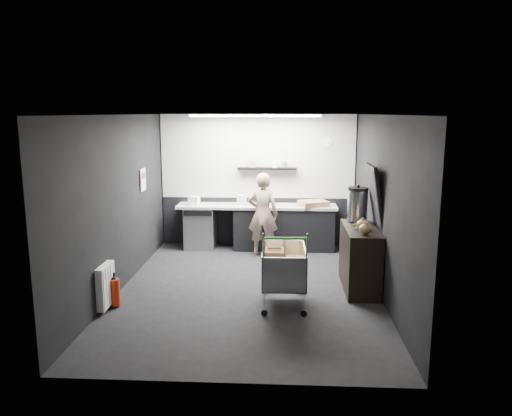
{
  "coord_description": "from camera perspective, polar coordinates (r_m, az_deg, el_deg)",
  "views": [
    {
      "loc": [
        0.53,
        -7.42,
        2.73
      ],
      "look_at": [
        0.1,
        0.4,
        1.23
      ],
      "focal_mm": 35.0,
      "sensor_mm": 36.0,
      "label": 1
    }
  ],
  "objects": [
    {
      "name": "wall_front",
      "position": [
        4.9,
        -3.18,
        -5.56
      ],
      "size": [
        5.5,
        0.0,
        5.5
      ],
      "primitive_type": "plane",
      "rotation": [
        -1.57,
        0.0,
        0.0
      ],
      "color": "black",
      "rests_on": "floor"
    },
    {
      "name": "sideboard",
      "position": [
        8.0,
        11.84,
        -4.7
      ],
      "size": [
        0.56,
        1.3,
        1.95
      ],
      "color": "black",
      "rests_on": "floor"
    },
    {
      "name": "prep_counter",
      "position": [
        10.1,
        0.85,
        -2.14
      ],
      "size": [
        3.2,
        0.61,
        0.9
      ],
      "color": "black",
      "rests_on": "floor"
    },
    {
      "name": "white_container",
      "position": [
        10.1,
        -7.09,
        0.84
      ],
      "size": [
        0.23,
        0.2,
        0.18
      ],
      "primitive_type": "cube",
      "rotation": [
        0.0,
        0.0,
        -0.23
      ],
      "color": "white",
      "rests_on": "prep_counter"
    },
    {
      "name": "wall_back",
      "position": [
        10.27,
        0.18,
        3.14
      ],
      "size": [
        5.5,
        0.0,
        5.5
      ],
      "primitive_type": "plane",
      "rotation": [
        1.57,
        0.0,
        0.0
      ],
      "color": "black",
      "rests_on": "floor"
    },
    {
      "name": "kitchen_wall_panel",
      "position": [
        10.2,
        0.18,
        5.91
      ],
      "size": [
        3.95,
        0.02,
        1.7
      ],
      "primitive_type": "cube",
      "color": "silver",
      "rests_on": "wall_back"
    },
    {
      "name": "floating_shelf",
      "position": [
        10.1,
        1.28,
        4.55
      ],
      "size": [
        1.2,
        0.22,
        0.04
      ],
      "primitive_type": "cube",
      "color": "black",
      "rests_on": "wall_back"
    },
    {
      "name": "pink_tub",
      "position": [
        10.02,
        -1.64,
        0.92
      ],
      "size": [
        0.2,
        0.2,
        0.2
      ],
      "primitive_type": "cylinder",
      "color": "silver",
      "rests_on": "prep_counter"
    },
    {
      "name": "cardboard_box",
      "position": [
        9.96,
        6.57,
        0.52
      ],
      "size": [
        0.65,
        0.58,
        0.11
      ],
      "primitive_type": "cube",
      "rotation": [
        0.0,
        0.0,
        0.39
      ],
      "color": "#967550",
      "rests_on": "prep_counter"
    },
    {
      "name": "wall_clock",
      "position": [
        10.19,
        8.13,
        7.49
      ],
      "size": [
        0.2,
        0.03,
        0.2
      ],
      "primitive_type": "cylinder",
      "rotation": [
        1.57,
        0.0,
        0.0
      ],
      "color": "white",
      "rests_on": "wall_back"
    },
    {
      "name": "wall_left",
      "position": [
        7.96,
        -15.42,
        0.47
      ],
      "size": [
        0.0,
        5.5,
        5.5
      ],
      "primitive_type": "plane",
      "rotation": [
        1.57,
        0.0,
        1.57
      ],
      "color": "black",
      "rests_on": "floor"
    },
    {
      "name": "fire_extinguisher",
      "position": [
        7.46,
        -15.84,
        -9.13
      ],
      "size": [
        0.15,
        0.15,
        0.48
      ],
      "color": "#A9230B",
      "rests_on": "floor"
    },
    {
      "name": "poster",
      "position": [
        9.15,
        -12.81,
        3.17
      ],
      "size": [
        0.02,
        0.3,
        0.4
      ],
      "primitive_type": "cube",
      "color": "silver",
      "rests_on": "wall_left"
    },
    {
      "name": "person",
      "position": [
        9.59,
        0.78,
        -0.72
      ],
      "size": [
        0.63,
        0.46,
        1.61
      ],
      "primitive_type": "imported",
      "rotation": [
        0.0,
        0.0,
        3.01
      ],
      "color": "beige",
      "rests_on": "floor"
    },
    {
      "name": "shopping_cart",
      "position": [
        7.19,
        3.14,
        -6.89
      ],
      "size": [
        0.64,
        1.03,
        1.14
      ],
      "color": "silver",
      "rests_on": "floor"
    },
    {
      "name": "ceiling_strip",
      "position": [
        9.28,
        -0.11,
        10.49
      ],
      "size": [
        2.4,
        0.2,
        0.04
      ],
      "primitive_type": "cube",
      "color": "white",
      "rests_on": "ceiling"
    },
    {
      "name": "ceiling",
      "position": [
        7.43,
        -0.93,
        10.62
      ],
      "size": [
        5.5,
        5.5,
        0.0
      ],
      "primitive_type": "plane",
      "rotation": [
        3.14,
        0.0,
        0.0
      ],
      "color": "white",
      "rests_on": "wall_back"
    },
    {
      "name": "radiator",
      "position": [
        7.36,
        -16.8,
        -8.49
      ],
      "size": [
        0.1,
        0.5,
        0.6
      ],
      "primitive_type": "cube",
      "color": "white",
      "rests_on": "wall_left"
    },
    {
      "name": "floor",
      "position": [
        7.92,
        -0.87,
        -9.31
      ],
      "size": [
        5.5,
        5.5,
        0.0
      ],
      "primitive_type": "plane",
      "color": "black",
      "rests_on": "ground"
    },
    {
      "name": "wall_right",
      "position": [
        7.69,
        14.14,
        0.17
      ],
      "size": [
        0.0,
        5.5,
        5.5
      ],
      "primitive_type": "plane",
      "rotation": [
        1.57,
        0.0,
        -1.57
      ],
      "color": "black",
      "rests_on": "floor"
    },
    {
      "name": "dado_panel",
      "position": [
        10.4,
        0.17,
        -1.52
      ],
      "size": [
        3.95,
        0.02,
        1.0
      ],
      "primitive_type": "cube",
      "color": "black",
      "rests_on": "wall_back"
    },
    {
      "name": "poster_red_band",
      "position": [
        9.14,
        -12.8,
        3.61
      ],
      "size": [
        0.02,
        0.22,
        0.1
      ],
      "primitive_type": "cube",
      "color": "red",
      "rests_on": "poster"
    }
  ]
}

